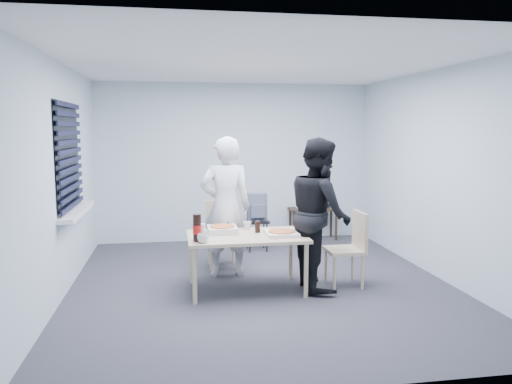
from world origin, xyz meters
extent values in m
plane|color=#303035|center=(0.00, 0.00, 0.00)|extent=(5.00, 5.00, 0.00)
plane|color=white|center=(0.00, 0.00, 2.60)|extent=(5.00, 5.00, 0.00)
plane|color=silver|center=(0.00, 2.50, 1.30)|extent=(4.50, 0.00, 4.50)
plane|color=silver|center=(0.00, -2.50, 1.30)|extent=(4.50, 0.00, 4.50)
plane|color=silver|center=(-2.25, 0.00, 1.30)|extent=(0.00, 5.00, 5.00)
plane|color=silver|center=(2.25, 0.00, 1.30)|extent=(0.00, 5.00, 5.00)
plane|color=black|center=(-2.23, 0.40, 1.55)|extent=(0.00, 1.30, 1.30)
cube|color=black|center=(-2.21, 0.40, 1.55)|extent=(0.04, 1.30, 1.25)
cube|color=silver|center=(-2.16, 0.40, 0.89)|extent=(0.18, 1.42, 0.05)
cube|color=beige|center=(-0.20, -0.18, 0.64)|extent=(1.34, 0.85, 0.04)
cylinder|color=beige|center=(-0.82, -0.55, 0.31)|extent=(0.05, 0.05, 0.62)
cylinder|color=beige|center=(-0.82, 0.18, 0.31)|extent=(0.05, 0.05, 0.62)
cylinder|color=beige|center=(0.41, -0.55, 0.31)|extent=(0.05, 0.05, 0.62)
cylinder|color=beige|center=(0.41, 0.18, 0.31)|extent=(0.05, 0.05, 0.62)
cube|color=beige|center=(-0.38, 0.83, 0.43)|extent=(0.42, 0.42, 0.04)
cube|color=beige|center=(-0.38, 1.02, 0.67)|extent=(0.42, 0.04, 0.44)
cylinder|color=beige|center=(-0.55, 0.66, 0.21)|extent=(0.03, 0.03, 0.41)
cylinder|color=beige|center=(-0.55, 1.00, 0.21)|extent=(0.03, 0.03, 0.41)
cylinder|color=beige|center=(-0.21, 0.66, 0.21)|extent=(0.03, 0.03, 0.41)
cylinder|color=beige|center=(-0.21, 1.00, 0.21)|extent=(0.03, 0.03, 0.41)
cube|color=beige|center=(0.97, -0.21, 0.43)|extent=(0.42, 0.42, 0.04)
cube|color=beige|center=(1.16, -0.21, 0.67)|extent=(0.04, 0.42, 0.44)
cylinder|color=beige|center=(0.80, -0.38, 0.21)|extent=(0.03, 0.03, 0.41)
cylinder|color=beige|center=(0.80, -0.04, 0.21)|extent=(0.03, 0.03, 0.41)
cylinder|color=beige|center=(1.14, -0.38, 0.21)|extent=(0.03, 0.03, 0.41)
cylinder|color=beige|center=(1.14, -0.04, 0.21)|extent=(0.03, 0.03, 0.41)
imported|color=silver|center=(-0.37, 0.45, 0.89)|extent=(0.65, 0.42, 1.77)
imported|color=black|center=(0.65, -0.20, 0.89)|extent=(0.47, 0.86, 1.77)
cube|color=#332415|center=(1.29, 2.28, 0.52)|extent=(0.81, 0.36, 0.04)
cylinder|color=#332415|center=(0.93, 2.14, 0.25)|extent=(0.04, 0.04, 0.50)
cylinder|color=#332415|center=(0.93, 2.42, 0.25)|extent=(0.04, 0.04, 0.50)
cylinder|color=#332415|center=(1.66, 2.14, 0.25)|extent=(0.04, 0.04, 0.50)
cylinder|color=#332415|center=(1.66, 2.42, 0.25)|extent=(0.04, 0.04, 0.50)
cube|color=black|center=(0.23, 1.68, 0.46)|extent=(0.34, 0.34, 0.04)
cylinder|color=black|center=(0.10, 1.55, 0.22)|extent=(0.04, 0.04, 0.44)
cylinder|color=black|center=(0.10, 1.81, 0.22)|extent=(0.04, 0.04, 0.44)
cylinder|color=black|center=(0.36, 1.55, 0.22)|extent=(0.04, 0.04, 0.44)
cylinder|color=black|center=(0.36, 1.81, 0.22)|extent=(0.04, 0.04, 0.44)
cube|color=slate|center=(0.23, 1.68, 0.68)|extent=(0.29, 0.16, 0.41)
cube|color=slate|center=(0.23, 1.57, 0.63)|extent=(0.21, 0.06, 0.20)
cube|color=silver|center=(-0.47, -0.02, 0.67)|extent=(0.34, 0.34, 0.04)
cube|color=silver|center=(-0.47, -0.02, 0.71)|extent=(0.34, 0.34, 0.04)
cylinder|color=#CC7F38|center=(-0.47, -0.02, 0.73)|extent=(0.29, 0.29, 0.01)
cube|color=silver|center=(0.19, -0.26, 0.67)|extent=(0.36, 0.36, 0.04)
cylinder|color=#CC7F38|center=(0.19, -0.26, 0.70)|extent=(0.30, 0.30, 0.01)
imported|color=silver|center=(-0.72, -0.50, 0.70)|extent=(0.17, 0.17, 0.10)
imported|color=silver|center=(-0.15, 0.14, 0.70)|extent=(0.10, 0.10, 0.09)
cylinder|color=black|center=(-0.06, -0.07, 0.72)|extent=(0.08, 0.08, 0.14)
cylinder|color=black|center=(-0.78, -0.41, 0.80)|extent=(0.09, 0.09, 0.29)
cylinder|color=red|center=(-0.78, -0.41, 0.78)|extent=(0.09, 0.09, 0.10)
cylinder|color=silver|center=(-0.72, -0.37, 0.75)|extent=(0.09, 0.09, 0.18)
torus|color=red|center=(0.08, -0.48, 0.66)|extent=(0.06, 0.06, 0.00)
cube|color=white|center=(1.14, 2.29, 0.54)|extent=(0.31, 0.38, 0.01)
cube|color=black|center=(1.51, 2.31, 0.57)|extent=(0.16, 0.13, 0.06)
camera|label=1|loc=(-1.02, -5.73, 1.87)|focal=35.00mm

